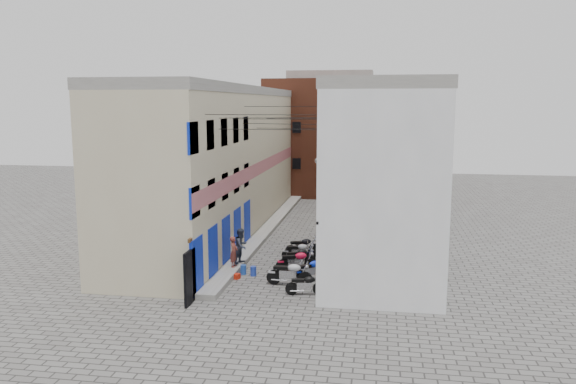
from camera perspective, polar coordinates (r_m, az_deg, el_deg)
The scene contains 21 objects.
ground at distance 23.05m, azimuth -3.49°, elevation -11.25°, with size 90.00×90.00×0.00m, color #5C5956.
plinth at distance 35.64m, azimuth -2.07°, elevation -3.72°, with size 0.90×26.00×0.25m, color gray.
building_left at distance 35.59m, azimuth -6.76°, elevation 3.34°, with size 5.10×27.00×9.00m.
building_right at distance 34.24m, azimuth 9.55°, elevation 3.07°, with size 5.94×26.00×9.00m.
building_far_brick_left at distance 49.64m, azimuth 1.40°, elevation 5.57°, with size 6.00×6.00×10.00m, color brown.
building_far_brick_right at distance 51.26m, azimuth 7.27°, elevation 4.48°, with size 5.00×6.00×8.00m, color brown.
building_far_concrete at distance 55.34m, azimuth 4.34°, elevation 6.42°, with size 8.00×5.00×11.00m, color gray.
far_shopfront at distance 47.02m, azimuth 3.32°, elevation 0.70°, with size 2.00×0.30×2.40m, color black.
overhead_wires at distance 29.14m, azimuth -0.26°, elevation 7.33°, with size 5.80×13.02×1.32m.
motorcycle_a at distance 23.86m, azimuth 1.76°, elevation -9.29°, with size 0.53×1.68×0.97m, color black, non-canonical shape.
motorcycle_b at distance 25.01m, azimuth 0.14°, elevation -8.14°, with size 0.65×2.07×1.20m, color #BBBBC0, non-canonical shape.
motorcycle_c at distance 25.70m, azimuth 2.35°, elevation -7.80°, with size 0.59×1.88×1.09m, color #0E2BD7, non-canonical shape.
motorcycle_d at distance 26.93m, azimuth 0.86°, elevation -6.94°, with size 0.63×1.99×1.15m, color red, non-canonical shape.
motorcycle_e at distance 27.82m, azimuth 1.08°, elevation -6.55°, with size 0.56×1.78×1.03m, color black, non-canonical shape.
motorcycle_f at distance 28.90m, azimuth 1.12°, elevation -5.95°, with size 0.56×1.79×1.03m, color #A1A1A5, non-canonical shape.
motorcycle_g at distance 29.80m, azimuth 1.49°, elevation -5.44°, with size 0.59×1.87×1.08m, color black, non-canonical shape.
person_a at distance 26.96m, azimuth -5.53°, elevation -6.05°, with size 0.54×0.35×1.48m, color brown.
person_b at distance 27.53m, azimuth -4.76°, elevation -5.46°, with size 0.83×0.65×1.72m, color #2F3647.
water_jug_near at distance 26.49m, azimuth -3.54°, elevation -8.02°, with size 0.29×0.29×0.45m, color #233EB1.
water_jug_far at distance 26.74m, azimuth -4.57°, elevation -7.87°, with size 0.29×0.29×0.45m, color #224DAD.
red_crate at distance 26.16m, azimuth -5.35°, elevation -8.51°, with size 0.37×0.28×0.23m, color red.
Camera 1 is at (4.87, -21.07, 7.97)m, focal length 35.00 mm.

